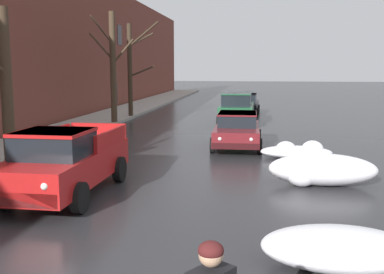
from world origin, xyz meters
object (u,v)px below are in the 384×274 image
Objects in this scene: pickup_truck_red_approaching_near_lane at (65,162)px; suv_green_parked_kerbside_mid at (237,107)px; bare_tree_second_along_sidewalk at (5,84)px; sedan_maroon_parked_kerbside_close at (237,129)px; sedan_black_parked_far_down_block at (245,104)px; bare_tree_far_down_block at (132,68)px; bare_tree_mid_block at (113,67)px.

pickup_truck_red_approaching_near_lane is 1.06× the size of suv_green_parked_kerbside_mid.
bare_tree_second_along_sidewalk reaches higher than suv_green_parked_kerbside_mid.
sedan_maroon_parked_kerbside_close and sedan_black_parked_far_down_block have the same top height.
bare_tree_second_along_sidewalk is 1.11× the size of suv_green_parked_kerbside_mid.
pickup_truck_red_approaching_near_lane is (3.07, -17.63, -2.33)m from bare_tree_far_down_block.
bare_tree_second_along_sidewalk is 0.83× the size of bare_tree_mid_block.
bare_tree_mid_block is 1.03× the size of bare_tree_far_down_block.
bare_tree_second_along_sidewalk is 1.05× the size of pickup_truck_red_approaching_near_lane.
bare_tree_second_along_sidewalk is 8.89m from sedan_maroon_parked_kerbside_close.
sedan_maroon_parked_kerbside_close is (7.25, 4.76, -1.96)m from bare_tree_second_along_sidewalk.
bare_tree_far_down_block reaches higher than suv_green_parked_kerbside_mid.
bare_tree_second_along_sidewalk is at bearing -146.72° from sedan_maroon_parked_kerbside_close.
sedan_black_parked_far_down_block is at bearing 43.19° from bare_tree_mid_block.
sedan_maroon_parked_kerbside_close is at bearing 33.28° from bare_tree_second_along_sidewalk.
bare_tree_second_along_sidewalk is 0.86× the size of bare_tree_far_down_block.
sedan_black_parked_far_down_block is (4.02, 20.90, -0.13)m from pickup_truck_red_approaching_near_lane.
bare_tree_second_along_sidewalk is at bearing -111.89° from sedan_black_parked_far_down_block.
sedan_black_parked_far_down_block is (0.31, 5.69, -0.24)m from suv_green_parked_kerbside_mid.
sedan_maroon_parked_kerbside_close is 1.09× the size of sedan_black_parked_far_down_block.
bare_tree_mid_block is 1.46× the size of sedan_maroon_parked_kerbside_close.
bare_tree_far_down_block is at bearing 99.89° from pickup_truck_red_approaching_near_lane.
sedan_black_parked_far_down_block is at bearing 68.11° from bare_tree_second_along_sidewalk.
bare_tree_second_along_sidewalk reaches higher than pickup_truck_red_approaching_near_lane.
sedan_maroon_parked_kerbside_close is 0.92× the size of suv_green_parked_kerbside_mid.
sedan_maroon_parked_kerbside_close is (7.23, -6.45, -2.50)m from bare_tree_mid_block.
sedan_maroon_parked_kerbside_close is at bearing -87.42° from suv_green_parked_kerbside_mid.
pickup_truck_red_approaching_near_lane is at bearing -77.30° from bare_tree_mid_block.
suv_green_parked_kerbside_mid is at bearing 76.30° from pickup_truck_red_approaching_near_lane.
pickup_truck_red_approaching_near_lane is 15.65m from suv_green_parked_kerbside_mid.
bare_tree_mid_block is at bearing 138.28° from sedan_maroon_parked_kerbside_close.
suv_green_parked_kerbside_mid reaches higher than sedan_black_parked_far_down_block.
bare_tree_far_down_block is 1.41× the size of sedan_maroon_parked_kerbside_close.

